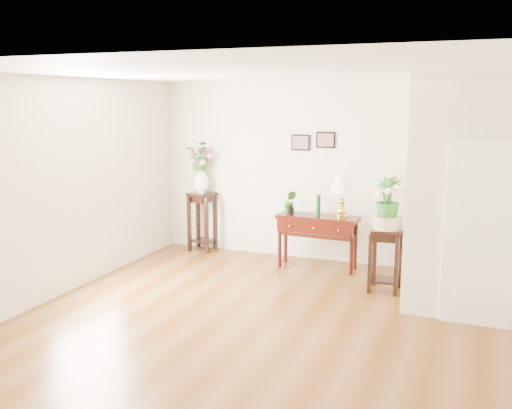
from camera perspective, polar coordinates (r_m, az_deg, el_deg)
The scene contains 20 objects.
floor at distance 6.64m, azimuth 2.66°, elevation -11.80°, with size 6.00×5.50×0.02m, color brown.
ceiling at distance 6.15m, azimuth 2.88°, elevation 13.13°, with size 6.00×5.50×0.02m, color white.
wall_back at distance 8.86m, azimuth 8.51°, elevation 3.14°, with size 6.00×0.02×2.80m, color silver.
wall_front at distance 3.81m, azimuth -10.76°, elevation -6.73°, with size 6.00×0.02×2.80m, color silver.
wall_left at distance 7.73m, azimuth -18.80°, elevation 1.63°, with size 0.02×5.50×2.80m, color silver.
partition at distance 7.67m, azimuth 22.25°, elevation 1.34°, with size 1.80×1.95×2.80m, color silver.
door at distance 6.75m, azimuth 22.11°, elevation -2.83°, with size 0.90×0.05×2.10m, color white.
art_print_left at distance 8.96m, azimuth 4.48°, elevation 6.20°, with size 0.30×0.02×0.25m, color black.
art_print_right at distance 8.85m, azimuth 6.98°, elevation 6.42°, with size 0.30×0.02×0.25m, color black.
wall_ornament at distance 7.77m, azimuth 15.60°, elevation 6.67°, with size 0.51×0.51×0.07m, color orange.
console_table at distance 8.61m, azimuth 6.15°, elevation -3.76°, with size 1.22×0.41×0.81m, color black.
table_lamp at distance 8.37m, azimuth 8.61°, elevation 1.06°, with size 0.36×0.36×0.63m, color gold.
green_vase at distance 8.49m, azimuth 6.25°, elevation 0.01°, with size 0.07×0.07×0.32m, color #104619.
potted_plant at distance 8.61m, azimuth 3.43°, elevation 0.18°, with size 0.18×0.15×0.33m, color #225F18.
plant_stand_a at distance 9.63m, azimuth -5.40°, elevation -1.70°, with size 0.38×0.38×0.98m, color black.
porcelain_vase at distance 9.50m, azimuth -5.47°, elevation 2.51°, with size 0.24×0.24×0.42m, color white, non-canonical shape.
lily_arrangement at distance 9.46m, azimuth -5.52°, elevation 5.04°, with size 0.44×0.38×0.49m, color #225F18.
plant_stand_b at distance 7.76m, azimuth 12.80°, elevation -5.42°, with size 0.40×0.40×0.85m, color black.
ceramic_bowl at distance 7.64m, azimuth 12.95°, elevation -1.79°, with size 0.38×0.38×0.17m, color tan.
narcissus at distance 7.58m, azimuth 13.05°, elevation 0.58°, with size 0.31×0.31×0.56m, color #225F18.
Camera 1 is at (1.97, -5.82, 2.52)m, focal length 40.00 mm.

